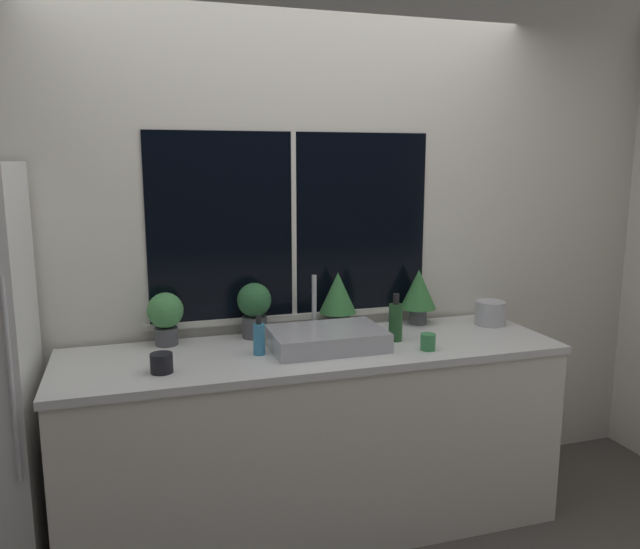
# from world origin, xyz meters

# --- Properties ---
(wall_back) EXTENTS (8.00, 0.09, 2.70)m
(wall_back) POSITION_xyz_m (0.00, 0.73, 1.35)
(wall_back) COLOR silver
(wall_back) RESTS_ON ground_plane
(wall_right) EXTENTS (0.06, 7.00, 2.70)m
(wall_right) POSITION_xyz_m (2.14, 1.50, 1.35)
(wall_right) COLOR silver
(wall_right) RESTS_ON ground_plane
(counter) EXTENTS (2.34, 0.68, 0.91)m
(counter) POSITION_xyz_m (0.00, 0.33, 0.45)
(counter) COLOR silver
(counter) RESTS_ON ground_plane
(sink) EXTENTS (0.53, 0.40, 0.31)m
(sink) POSITION_xyz_m (0.06, 0.32, 0.95)
(sink) COLOR #ADADB2
(sink) RESTS_ON counter
(potted_plant_far_left) EXTENTS (0.17, 0.17, 0.25)m
(potted_plant_far_left) POSITION_xyz_m (-0.66, 0.59, 1.06)
(potted_plant_far_left) COLOR #4C4C51
(potted_plant_far_left) RESTS_ON counter
(potted_plant_center_left) EXTENTS (0.17, 0.17, 0.28)m
(potted_plant_center_left) POSITION_xyz_m (-0.23, 0.59, 1.06)
(potted_plant_center_left) COLOR #4C4C51
(potted_plant_center_left) RESTS_ON counter
(potted_plant_center_right) EXTENTS (0.19, 0.19, 0.31)m
(potted_plant_center_right) POSITION_xyz_m (0.20, 0.59, 1.08)
(potted_plant_center_right) COLOR #4C4C51
(potted_plant_center_right) RESTS_ON counter
(potted_plant_far_right) EXTENTS (0.19, 0.19, 0.30)m
(potted_plant_far_right) POSITION_xyz_m (0.66, 0.59, 1.09)
(potted_plant_far_right) COLOR #4C4C51
(potted_plant_far_right) RESTS_ON counter
(soap_bottle) EXTENTS (0.05, 0.05, 0.18)m
(soap_bottle) POSITION_xyz_m (-0.27, 0.31, 0.98)
(soap_bottle) COLOR teal
(soap_bottle) RESTS_ON counter
(bottle_tall) EXTENTS (0.07, 0.07, 0.23)m
(bottle_tall) POSITION_xyz_m (0.41, 0.33, 1.01)
(bottle_tall) COLOR #235128
(bottle_tall) RESTS_ON counter
(mug_black) EXTENTS (0.09, 0.09, 0.08)m
(mug_black) POSITION_xyz_m (-0.70, 0.19, 0.95)
(mug_black) COLOR black
(mug_black) RESTS_ON counter
(mug_green) EXTENTS (0.07, 0.07, 0.08)m
(mug_green) POSITION_xyz_m (0.50, 0.14, 0.95)
(mug_green) COLOR #38844C
(mug_green) RESTS_ON counter
(kettle) EXTENTS (0.16, 0.16, 0.14)m
(kettle) POSITION_xyz_m (1.02, 0.46, 0.98)
(kettle) COLOR #B2B2B7
(kettle) RESTS_ON counter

